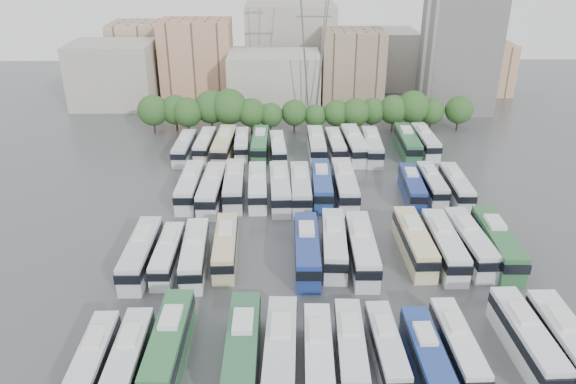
{
  "coord_description": "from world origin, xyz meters",
  "views": [
    {
      "loc": [
        -4.74,
        -63.83,
        36.48
      ],
      "look_at": [
        -3.68,
        7.63,
        3.0
      ],
      "focal_mm": 35.0,
      "sensor_mm": 36.0,
      "label": 1
    }
  ],
  "objects_px": {
    "bus_r2_s8": "(345,185)",
    "bus_r0_s5": "(280,354)",
    "bus_r0_s7": "(351,349)",
    "bus_r2_s1": "(190,186)",
    "apartment_tower": "(459,50)",
    "electricity_pylon": "(314,29)",
    "bus_r0_s8": "(386,348)",
    "bus_r0_s13": "(568,346)",
    "bus_r1_s12": "(470,242)",
    "bus_r1_s8": "(362,248)",
    "bus_r3_s2": "(224,145)",
    "bus_r0_s0": "(93,362)",
    "bus_r2_s13": "(456,186)",
    "bus_r3_s0": "(184,147)",
    "bus_r3_s1": "(205,144)",
    "bus_r0_s12": "(527,339)",
    "bus_r2_s4": "(258,186)",
    "bus_r0_s10": "(458,346)",
    "bus_r0_s4": "(243,350)",
    "bus_r1_s6": "(307,249)",
    "bus_r1_s11": "(444,245)",
    "bus_r2_s2": "(212,189)",
    "bus_r3_s4": "(260,144)",
    "bus_r3_s10": "(372,146)",
    "bus_r3_s5": "(278,148)",
    "bus_r3_s3": "(242,144)",
    "bus_r0_s9": "(428,359)",
    "bus_r2_s5": "(280,188)",
    "bus_r1_s2": "(195,253)",
    "bus_r0_s1": "(128,361)",
    "bus_r2_s11": "(412,186)",
    "bus_r2_s12": "(432,184)",
    "bus_r2_s3": "(234,185)",
    "bus_r1_s13": "(497,243)",
    "bus_r3_s13": "(425,141)",
    "bus_r1_s10": "(414,241)",
    "bus_r0_s6": "(318,356)",
    "bus_r0_s2": "(169,345)",
    "bus_r1_s1": "(168,254)",
    "bus_r3_s9": "(354,144)",
    "bus_r1_s3": "(226,246)",
    "bus_r2_s7": "(322,184)",
    "bus_r3_s7": "(317,145)"
  },
  "relations": [
    {
      "from": "bus_r1_s13",
      "to": "bus_r3_s2",
      "type": "xyz_separation_m",
      "value": [
        -36.15,
        34.64,
        -0.04
      ]
    },
    {
      "from": "bus_r0_s13",
      "to": "bus_r2_s13",
      "type": "bearing_deg",
      "value": 89.59
    },
    {
      "from": "bus_r0_s13",
      "to": "bus_r1_s12",
      "type": "distance_m",
      "value": 19.25
    },
    {
      "from": "bus_r0_s4",
      "to": "bus_r2_s11",
      "type": "distance_m",
      "value": 42.71
    },
    {
      "from": "bus_r0_s4",
      "to": "bus_r0_s12",
      "type": "bearing_deg",
      "value": 2.86
    },
    {
      "from": "bus_r0_s5",
      "to": "bus_r3_s1",
      "type": "height_order",
      "value": "bus_r0_s5"
    },
    {
      "from": "bus_r0_s5",
      "to": "bus_r1_s3",
      "type": "relative_size",
      "value": 1.09
    },
    {
      "from": "bus_r2_s1",
      "to": "bus_r3_s5",
      "type": "bearing_deg",
      "value": 52.36
    },
    {
      "from": "bus_r0_s8",
      "to": "bus_r0_s13",
      "type": "height_order",
      "value": "bus_r0_s13"
    },
    {
      "from": "bus_r3_s4",
      "to": "bus_r2_s3",
      "type": "bearing_deg",
      "value": -99.65
    },
    {
      "from": "bus_r1_s13",
      "to": "bus_r0_s5",
      "type": "bearing_deg",
      "value": -141.82
    },
    {
      "from": "apartment_tower",
      "to": "bus_r0_s10",
      "type": "height_order",
      "value": "apartment_tower"
    },
    {
      "from": "bus_r1_s6",
      "to": "bus_r3_s10",
      "type": "distance_m",
      "value": 37.43
    },
    {
      "from": "bus_r1_s8",
      "to": "bus_r3_s2",
      "type": "distance_m",
      "value": 40.66
    },
    {
      "from": "electricity_pylon",
      "to": "bus_r2_s13",
      "type": "distance_m",
      "value": 45.93
    },
    {
      "from": "bus_r2_s7",
      "to": "bus_r3_s7",
      "type": "relative_size",
      "value": 1.02
    },
    {
      "from": "bus_r0_s12",
      "to": "bus_r2_s4",
      "type": "relative_size",
      "value": 1.02
    },
    {
      "from": "apartment_tower",
      "to": "bus_r0_s13",
      "type": "relative_size",
      "value": 1.95
    },
    {
      "from": "apartment_tower",
      "to": "electricity_pylon",
      "type": "distance_m",
      "value": 33.47
    },
    {
      "from": "bus_r2_s2",
      "to": "bus_r3_s4",
      "type": "distance_m",
      "value": 20.28
    },
    {
      "from": "bus_r0_s7",
      "to": "bus_r1_s2",
      "type": "xyz_separation_m",
      "value": [
        -16.49,
        16.74,
        0.11
      ]
    },
    {
      "from": "bus_r0_s13",
      "to": "bus_r2_s8",
      "type": "distance_m",
      "value": 39.53
    },
    {
      "from": "bus_r1_s8",
      "to": "bus_r0_s8",
      "type": "bearing_deg",
      "value": -88.99
    },
    {
      "from": "bus_r0_s6",
      "to": "bus_r2_s11",
      "type": "height_order",
      "value": "bus_r0_s6"
    },
    {
      "from": "bus_r1_s2",
      "to": "bus_r2_s4",
      "type": "height_order",
      "value": "bus_r2_s4"
    },
    {
      "from": "bus_r2_s2",
      "to": "bus_r2_s12",
      "type": "distance_m",
      "value": 32.96
    },
    {
      "from": "bus_r2_s11",
      "to": "bus_r3_s4",
      "type": "distance_m",
      "value": 29.5
    },
    {
      "from": "bus_r2_s2",
      "to": "bus_r2_s12",
      "type": "xyz_separation_m",
      "value": [
        32.9,
        1.95,
        -0.27
      ]
    },
    {
      "from": "apartment_tower",
      "to": "bus_r1_s12",
      "type": "distance_m",
      "value": 65.76
    },
    {
      "from": "bus_r0_s8",
      "to": "apartment_tower",
      "type": "bearing_deg",
      "value": 68.95
    },
    {
      "from": "bus_r0_s9",
      "to": "electricity_pylon",
      "type": "bearing_deg",
      "value": 93.5
    },
    {
      "from": "bus_r1_s6",
      "to": "bus_r1_s11",
      "type": "relative_size",
      "value": 1.01
    },
    {
      "from": "bus_r1_s1",
      "to": "bus_r2_s4",
      "type": "bearing_deg",
      "value": 62.65
    },
    {
      "from": "bus_r1_s13",
      "to": "bus_r2_s2",
      "type": "height_order",
      "value": "bus_r1_s13"
    },
    {
      "from": "bus_r1_s10",
      "to": "bus_r2_s12",
      "type": "distance_m",
      "value": 18.79
    },
    {
      "from": "bus_r1_s8",
      "to": "bus_r0_s2",
      "type": "bearing_deg",
      "value": -138.88
    },
    {
      "from": "bus_r2_s12",
      "to": "bus_r3_s13",
      "type": "relative_size",
      "value": 0.92
    },
    {
      "from": "bus_r0_s9",
      "to": "bus_r3_s10",
      "type": "distance_m",
      "value": 53.95
    },
    {
      "from": "bus_r1_s2",
      "to": "bus_r2_s3",
      "type": "xyz_separation_m",
      "value": [
        3.25,
        19.42,
        0.11
      ]
    },
    {
      "from": "bus_r2_s1",
      "to": "bus_r2_s5",
      "type": "bearing_deg",
      "value": -3.27
    },
    {
      "from": "bus_r0_s0",
      "to": "electricity_pylon",
      "type": "bearing_deg",
      "value": 71.66
    },
    {
      "from": "bus_r0_s13",
      "to": "bus_r0_s1",
      "type": "bearing_deg",
      "value": -178.86
    },
    {
      "from": "bus_r3_s0",
      "to": "bus_r3_s1",
      "type": "xyz_separation_m",
      "value": [
        3.41,
        1.68,
        -0.01
      ]
    },
    {
      "from": "bus_r2_s8",
      "to": "bus_r0_s5",
      "type": "bearing_deg",
      "value": -104.81
    },
    {
      "from": "bus_r0_s13",
      "to": "bus_r0_s5",
      "type": "bearing_deg",
      "value": -179.13
    },
    {
      "from": "bus_r1_s8",
      "to": "bus_r2_s8",
      "type": "bearing_deg",
      "value": 91.29
    },
    {
      "from": "bus_r1_s13",
      "to": "bus_r3_s9",
      "type": "relative_size",
      "value": 1.01
    },
    {
      "from": "bus_r0_s7",
      "to": "bus_r2_s1",
      "type": "distance_m",
      "value": 40.96
    },
    {
      "from": "electricity_pylon",
      "to": "bus_r2_s4",
      "type": "xyz_separation_m",
      "value": [
        -10.15,
        -37.92,
        -16.76
      ]
    },
    {
      "from": "bus_r2_s8",
      "to": "bus_r3_s3",
      "type": "distance_m",
      "value": 25.18
    }
  ]
}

